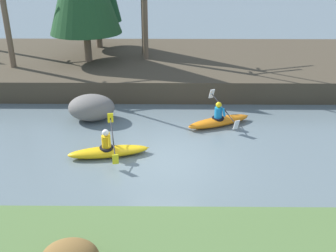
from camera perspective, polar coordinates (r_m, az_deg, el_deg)
The scene contains 6 objects.
ground_plane at distance 13.11m, azimuth -0.95°, elevation -5.09°, with size 90.00×90.00×0.00m, color slate.
riverbank_far at distance 21.97m, azimuth -0.33°, elevation 8.76°, with size 44.00×9.15×1.01m.
bare_tree_mid_upstream at distance 20.81m, azimuth -22.60°, elevation 15.69°, with size 3.41×3.37×6.17m.
kayaker_lead at distance 15.71m, azimuth 7.48°, elevation 0.84°, with size 2.70×1.96×1.20m.
kayaker_middle at distance 13.45m, azimuth -8.56°, elevation -3.51°, with size 2.79×2.06×1.20m.
boulder_midstream at distance 16.29m, azimuth -11.04°, elevation 2.65°, with size 1.88×1.47×1.06m.
Camera 1 is at (0.32, -11.39, 6.49)m, focal length 42.00 mm.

